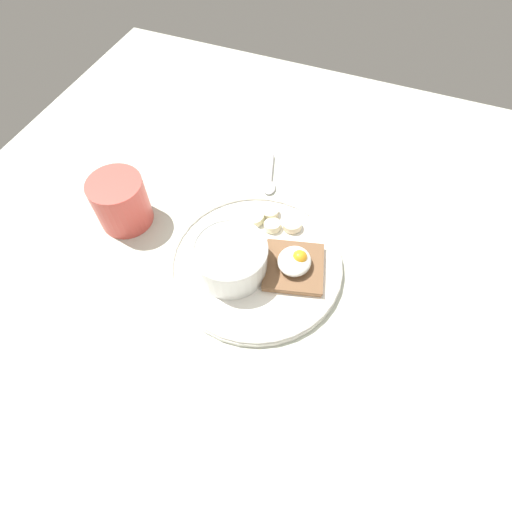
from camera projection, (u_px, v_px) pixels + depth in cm
name	position (u px, v px, depth cm)	size (l,w,h in cm)	color
ground_plane	(256.00, 269.00, 68.09)	(120.00, 120.00, 2.00)	beige
plate	(256.00, 263.00, 66.59)	(28.87, 28.87, 1.60)	white
oatmeal_bowl	(230.00, 258.00, 63.18)	(11.95, 11.95, 6.06)	white
toast_slice	(294.00, 267.00, 65.12)	(11.78, 11.78, 1.27)	brown
poached_egg	(295.00, 261.00, 63.61)	(5.78, 5.36, 3.18)	white
banana_slice_front	(273.00, 226.00, 69.81)	(4.25, 4.27, 1.66)	#F2EDC1
banana_slice_left	(255.00, 218.00, 70.69)	(3.88, 4.03, 1.87)	beige
banana_slice_back	(292.00, 225.00, 69.87)	(4.67, 4.69, 1.68)	beige
banana_slice_right	(270.00, 212.00, 71.52)	(4.52, 4.55, 1.56)	beige
coffee_mug	(121.00, 202.00, 68.91)	(9.36, 9.36, 9.26)	#D54C43
spoon	(270.00, 179.00, 77.79)	(10.78, 4.59, 0.80)	silver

